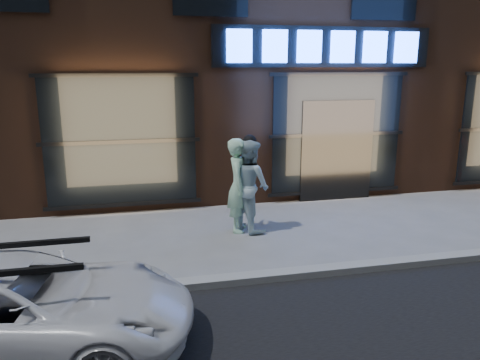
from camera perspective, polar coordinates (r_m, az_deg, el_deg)
The scene contains 5 objects.
ground at distance 8.51m, azimuth 22.23°, elevation -9.37°, with size 90.00×90.00×0.00m, color slate.
curb at distance 8.49m, azimuth 22.27°, elevation -9.00°, with size 60.00×0.25×0.12m, color gray.
man_bowtie at distance 9.11m, azimuth -0.14°, elevation -0.65°, with size 0.67×0.44×1.85m, color #BDF8D7.
man_cap at distance 9.18m, azimuth 1.17°, elevation -0.62°, with size 0.89×0.69×1.83m, color silver.
white_suv at distance 6.01m, azimuth -25.53°, elevation -13.85°, with size 1.83×3.98×1.10m, color white.
Camera 1 is at (-4.69, -6.34, 3.22)m, focal length 35.00 mm.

